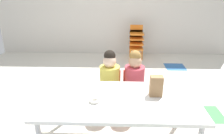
{
  "coord_description": "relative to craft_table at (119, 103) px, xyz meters",
  "views": [
    {
      "loc": [
        0.1,
        -2.5,
        1.69
      ],
      "look_at": [
        0.03,
        -0.39,
        0.85
      ],
      "focal_mm": 33.32,
      "sensor_mm": 36.0,
      "label": 1
    }
  ],
  "objects": [
    {
      "name": "ground_plane",
      "position": [
        -0.11,
        0.64,
        -0.56
      ],
      "size": [
        5.93,
        5.58,
        0.02
      ],
      "color": "silver"
    },
    {
      "name": "paper_bag_brown",
      "position": [
        0.39,
        0.08,
        0.16
      ],
      "size": [
        0.13,
        0.09,
        0.22
      ],
      "primitive_type": "cube",
      "color": "#9E754C",
      "rests_on": "craft_table"
    },
    {
      "name": "back_wall",
      "position": [
        -0.11,
        3.43,
        0.78
      ],
      "size": [
        5.93,
        0.1,
        2.66
      ],
      "primitive_type": "cube",
      "color": "beige",
      "rests_on": "ground_plane"
    },
    {
      "name": "seated_child_middle_seat",
      "position": [
        0.2,
        0.64,
        0.0
      ],
      "size": [
        0.33,
        0.33,
        0.92
      ],
      "color": "red",
      "rests_on": "ground_plane"
    },
    {
      "name": "paper_plate_near_edge",
      "position": [
        -0.24,
        -0.08,
        0.05
      ],
      "size": [
        0.18,
        0.18,
        0.01
      ],
      "primitive_type": "cylinder",
      "color": "white",
      "rests_on": "craft_table"
    },
    {
      "name": "kid_chair_orange_stack",
      "position": [
        0.41,
        3.03,
        -0.1
      ],
      "size": [
        0.32,
        0.3,
        0.8
      ],
      "color": "orange",
      "rests_on": "ground_plane"
    },
    {
      "name": "donut_powdered_on_plate",
      "position": [
        -0.24,
        -0.08,
        0.07
      ],
      "size": [
        0.11,
        0.11,
        0.03
      ],
      "primitive_type": "torus",
      "color": "white",
      "rests_on": "craft_table"
    },
    {
      "name": "seated_child_near_camera",
      "position": [
        -0.12,
        0.64,
        0.0
      ],
      "size": [
        0.34,
        0.34,
        0.92
      ],
      "color": "red",
      "rests_on": "ground_plane"
    },
    {
      "name": "craft_table",
      "position": [
        0.0,
        0.0,
        0.0
      ],
      "size": [
        1.62,
        0.81,
        0.6
      ],
      "color": "white",
      "rests_on": "ground_plane"
    }
  ]
}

